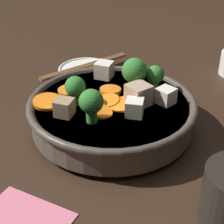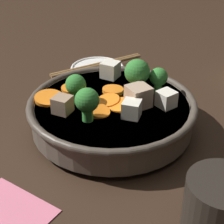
# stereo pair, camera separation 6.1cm
# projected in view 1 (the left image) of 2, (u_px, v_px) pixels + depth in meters

# --- Properties ---
(ground_plane) EXTENTS (3.00, 3.00, 0.00)m
(ground_plane) POSITION_uv_depth(u_px,v_px,m) (112.00, 130.00, 0.63)
(ground_plane) COLOR black
(stirfry_bowl) EXTENTS (0.27, 0.27, 0.11)m
(stirfry_bowl) POSITION_uv_depth(u_px,v_px,m) (112.00, 110.00, 0.61)
(stirfry_bowl) COLOR #51473D
(stirfry_bowl) RESTS_ON ground_plane
(side_saucer) EXTENTS (0.12, 0.12, 0.01)m
(side_saucer) POSITION_uv_depth(u_px,v_px,m) (85.00, 70.00, 0.81)
(side_saucer) COLOR white
(side_saucer) RESTS_ON ground_plane
(napkin) EXTENTS (0.11, 0.08, 0.00)m
(napkin) POSITION_uv_depth(u_px,v_px,m) (21.00, 219.00, 0.46)
(napkin) COLOR #D16B84
(napkin) RESTS_ON ground_plane
(chopsticks_pair) EXTENTS (0.10, 0.20, 0.01)m
(chopsticks_pair) POSITION_uv_depth(u_px,v_px,m) (85.00, 66.00, 0.81)
(chopsticks_pair) COLOR olive
(chopsticks_pair) RESTS_ON side_saucer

